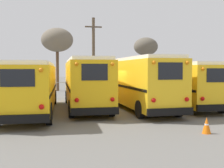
# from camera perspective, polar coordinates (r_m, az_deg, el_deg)

# --- Properties ---
(ground_plane) EXTENTS (160.00, 160.00, 0.00)m
(ground_plane) POSITION_cam_1_polar(r_m,az_deg,el_deg) (18.16, 0.24, -5.17)
(ground_plane) COLOR #66635E
(school_bus_0) EXTENTS (3.06, 10.66, 2.98)m
(school_bus_0) POSITION_cam_1_polar(r_m,az_deg,el_deg) (17.22, -15.96, -0.26)
(school_bus_0) COLOR yellow
(school_bus_0) RESTS_ON ground
(school_bus_1) EXTENTS (2.74, 9.51, 3.26)m
(school_bus_1) POSITION_cam_1_polar(r_m,az_deg,el_deg) (18.47, -5.36, 0.44)
(school_bus_1) COLOR yellow
(school_bus_1) RESTS_ON ground
(school_bus_2) EXTENTS (2.56, 9.63, 3.33)m
(school_bus_2) POSITION_cam_1_polar(r_m,az_deg,el_deg) (18.30, 5.46, 0.53)
(school_bus_2) COLOR yellow
(school_bus_2) RESTS_ON ground
(school_bus_3) EXTENTS (2.80, 10.59, 3.02)m
(school_bus_3) POSITION_cam_1_polar(r_m,az_deg,el_deg) (20.67, 13.23, 0.34)
(school_bus_3) COLOR yellow
(school_bus_3) RESTS_ON ground
(utility_pole) EXTENTS (1.80, 0.32, 8.08)m
(utility_pole) POSITION_cam_1_polar(r_m,az_deg,el_deg) (30.32, -3.78, 6.00)
(utility_pole) COLOR brown
(utility_pole) RESTS_ON ground
(bare_tree_0) EXTENTS (3.35, 3.35, 7.00)m
(bare_tree_0) POSITION_cam_1_polar(r_m,az_deg,el_deg) (39.72, 6.88, 7.52)
(bare_tree_0) COLOR #473323
(bare_tree_0) RESTS_ON ground
(bare_tree_1) EXTENTS (3.76, 3.76, 7.48)m
(bare_tree_1) POSITION_cam_1_polar(r_m,az_deg,el_deg) (34.29, -11.07, 8.70)
(bare_tree_1) COLOR brown
(bare_tree_1) RESTS_ON ground
(fence_line) EXTENTS (18.08, 0.06, 1.42)m
(fence_line) POSITION_cam_1_polar(r_m,az_deg,el_deg) (25.83, -3.71, -0.52)
(fence_line) COLOR #939399
(fence_line) RESTS_ON ground
(traffic_cone) EXTENTS (0.36, 0.36, 0.67)m
(traffic_cone) POSITION_cam_1_polar(r_m,az_deg,el_deg) (12.02, 18.68, -7.95)
(traffic_cone) COLOR orange
(traffic_cone) RESTS_ON ground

